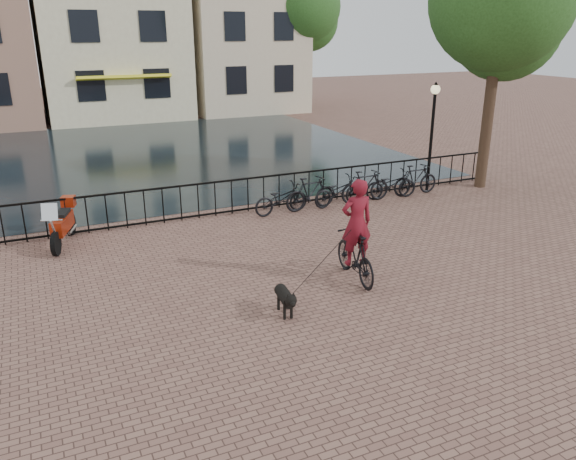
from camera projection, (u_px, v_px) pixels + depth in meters
name	position (u px, v px, depth m)	size (l,w,h in m)	color
ground	(363.00, 353.00, 9.36)	(100.00, 100.00, 0.00)	brown
canal_water	(150.00, 154.00, 24.16)	(20.00, 20.00, 0.00)	black
railing	(215.00, 199.00, 16.03)	(20.00, 0.05, 1.02)	black
canal_house_mid	(106.00, 14.00, 33.21)	(8.00, 9.50, 11.80)	beige
canal_house_right	(233.00, 3.00, 36.09)	(7.00, 9.00, 13.30)	#C8B294
tree_far_right	(302.00, 7.00, 35.00)	(4.76, 4.76, 8.76)	black
lamp_post	(433.00, 119.00, 17.88)	(0.30, 0.30, 3.45)	black
cyclist	(356.00, 236.00, 11.79)	(0.87, 1.95, 2.60)	black
dog	(285.00, 300.00, 10.54)	(0.40, 0.91, 0.60)	black
motorcycle	(62.00, 219.00, 13.83)	(1.02, 1.93, 1.35)	#97210B
parked_bike_0	(281.00, 199.00, 16.24)	(0.60, 1.72, 0.90)	black
parked_bike_1	(310.00, 193.00, 16.60)	(0.47, 1.66, 1.00)	black
parked_bike_2	(338.00, 191.00, 16.99)	(0.60, 1.72, 0.90)	black
parked_bike_3	(365.00, 186.00, 17.35)	(0.47, 1.66, 1.00)	black
parked_bike_4	(391.00, 184.00, 17.73)	(0.60, 1.72, 0.90)	black
parked_bike_5	(416.00, 180.00, 18.09)	(0.47, 1.66, 1.00)	black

